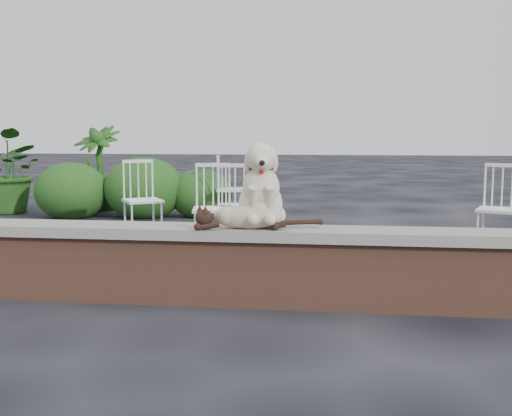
# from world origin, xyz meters

# --- Properties ---
(ground) EXTENTS (60.00, 60.00, 0.00)m
(ground) POSITION_xyz_m (0.00, 0.00, 0.00)
(ground) COLOR black
(ground) RESTS_ON ground
(brick_wall) EXTENTS (6.00, 0.30, 0.50)m
(brick_wall) POSITION_xyz_m (0.00, 0.00, 0.25)
(brick_wall) COLOR brown
(brick_wall) RESTS_ON ground
(capstone) EXTENTS (6.20, 0.40, 0.08)m
(capstone) POSITION_xyz_m (0.00, 0.00, 0.54)
(capstone) COLOR slate
(capstone) RESTS_ON brick_wall
(dog) EXTENTS (0.50, 0.61, 0.64)m
(dog) POSITION_xyz_m (0.76, 0.08, 0.90)
(dog) COLOR #C5B697
(dog) RESTS_ON capstone
(cat) EXTENTS (1.14, 0.44, 0.19)m
(cat) POSITION_xyz_m (0.68, -0.07, 0.67)
(cat) COLOR tan
(cat) RESTS_ON capstone
(chair_a) EXTENTS (0.77, 0.77, 0.94)m
(chair_a) POSITION_xyz_m (-1.00, 2.74, 0.47)
(chair_a) COLOR white
(chair_a) RESTS_ON ground
(chair_d) EXTENTS (0.73, 0.73, 0.94)m
(chair_d) POSITION_xyz_m (3.04, 2.37, 0.47)
(chair_d) COLOR white
(chair_d) RESTS_ON ground
(chair_e) EXTENTS (0.64, 0.64, 0.94)m
(chair_e) POSITION_xyz_m (-0.18, 4.30, 0.47)
(chair_e) COLOR white
(chair_e) RESTS_ON ground
(chair_b) EXTENTS (0.65, 0.65, 0.94)m
(chair_b) POSITION_xyz_m (0.01, 2.01, 0.47)
(chair_b) COLOR white
(chair_b) RESTS_ON ground
(chair_c) EXTENTS (0.60, 0.60, 0.94)m
(chair_c) POSITION_xyz_m (0.22, 2.32, 0.47)
(chair_c) COLOR white
(chair_c) RESTS_ON ground
(potted_plant_a) EXTENTS (1.40, 1.27, 1.35)m
(potted_plant_a) POSITION_xyz_m (-3.78, 4.69, 0.67)
(potted_plant_a) COLOR #174915
(potted_plant_a) RESTS_ON ground
(potted_plant_b) EXTENTS (0.94, 0.94, 1.38)m
(potted_plant_b) POSITION_xyz_m (-2.56, 5.23, 0.69)
(potted_plant_b) COLOR #174915
(potted_plant_b) RESTS_ON ground
(shrubbery) EXTENTS (2.93, 1.29, 0.95)m
(shrubbery) POSITION_xyz_m (-1.72, 4.49, 0.40)
(shrubbery) COLOR #174915
(shrubbery) RESTS_ON ground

